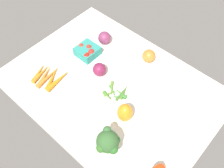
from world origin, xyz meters
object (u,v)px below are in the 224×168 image
object	(u,v)px
okra_pile	(116,93)
heirloom_tomato_orange	(149,56)
bell_pepper_orange	(125,113)
red_onion_center	(99,69)
broccoli_head	(108,142)
red_onion_near_basket	(104,38)
carrot_bunch	(49,76)
berry_basket	(87,51)

from	to	relation	value
okra_pile	heirloom_tomato_orange	size ratio (longest dim) A/B	1.86
bell_pepper_orange	red_onion_center	xyz separation A→B (cm)	(26.63, -11.29, -1.51)
broccoli_head	red_onion_near_basket	bearing A→B (deg)	-45.80
red_onion_near_basket	carrot_bunch	xyz separation A→B (cm)	(3.81, 37.69, -2.37)
red_onion_near_basket	okra_pile	xyz separation A→B (cm)	(-28.58, 22.20, -2.83)
okra_pile	bell_pepper_orange	bearing A→B (deg)	147.05
red_onion_near_basket	bell_pepper_orange	xyz separation A→B (cm)	(-40.28, 29.78, 1.38)
red_onion_center	broccoli_head	size ratio (longest dim) A/B	0.51
bell_pepper_orange	broccoli_head	bearing A→B (deg)	106.30
red_onion_near_basket	broccoli_head	world-z (taller)	broccoli_head
okra_pile	bell_pepper_orange	world-z (taller)	bell_pepper_orange
heirloom_tomato_orange	carrot_bunch	size ratio (longest dim) A/B	0.39
berry_basket	broccoli_head	world-z (taller)	broccoli_head
okra_pile	bell_pepper_orange	size ratio (longest dim) A/B	1.31
bell_pepper_orange	red_onion_center	bearing A→B (deg)	-22.97
red_onion_near_basket	red_onion_center	bearing A→B (deg)	126.44
bell_pepper_orange	berry_basket	distance (cm)	44.02
heirloom_tomato_orange	carrot_bunch	distance (cm)	53.30
bell_pepper_orange	berry_basket	world-z (taller)	bell_pepper_orange
berry_basket	carrot_bunch	xyz separation A→B (cm)	(3.39, 24.53, -1.61)
heirloom_tomato_orange	carrot_bunch	xyz separation A→B (cm)	(30.73, 43.49, -2.28)
red_onion_center	broccoli_head	xyz separation A→B (cm)	(-31.50, 27.94, 5.15)
red_onion_near_basket	okra_pile	world-z (taller)	red_onion_near_basket
red_onion_near_basket	carrot_bunch	size ratio (longest dim) A/B	0.40
red_onion_near_basket	heirloom_tomato_orange	xyz separation A→B (cm)	(-26.92, -5.81, -0.09)
okra_pile	heirloom_tomato_orange	world-z (taller)	heirloom_tomato_orange
okra_pile	broccoli_head	bearing A→B (deg)	124.35
red_onion_center	carrot_bunch	xyz separation A→B (cm)	(17.47, 19.20, -2.23)
bell_pepper_orange	broccoli_head	size ratio (longest dim) A/B	0.73
carrot_bunch	okra_pile	bearing A→B (deg)	-154.44
red_onion_near_basket	broccoli_head	distance (cm)	64.96
red_onion_near_basket	red_onion_center	xyz separation A→B (cm)	(-13.65, 18.49, -0.13)
heirloom_tomato_orange	broccoli_head	xyz separation A→B (cm)	(-18.23, 52.24, 5.10)
broccoli_head	carrot_bunch	bearing A→B (deg)	-10.13
berry_basket	carrot_bunch	size ratio (longest dim) A/B	0.61
broccoli_head	red_onion_center	bearing A→B (deg)	-41.58
heirloom_tomato_orange	bell_pepper_orange	size ratio (longest dim) A/B	0.71
okra_pile	carrot_bunch	distance (cm)	35.91
okra_pile	broccoli_head	distance (cm)	30.39
berry_basket	carrot_bunch	distance (cm)	24.81
berry_basket	broccoli_head	size ratio (longest dim) A/B	0.81
berry_basket	red_onion_near_basket	bearing A→B (deg)	-91.84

